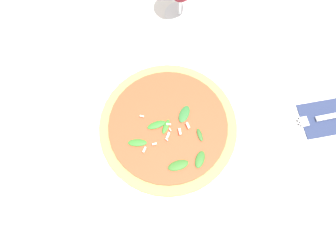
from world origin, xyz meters
TOP-DOWN VIEW (x-y plane):
  - ground_plane at (0.00, 0.00)m, footprint 6.00×6.00m
  - pizza_arugula_main at (0.02, -0.01)m, footprint 0.33×0.33m
  - napkin at (-0.36, 0.04)m, footprint 0.14×0.09m
  - fork at (-0.35, 0.04)m, footprint 0.22×0.02m

SIDE VIEW (x-z plane):
  - ground_plane at x=0.00m, z-range 0.00..0.00m
  - napkin at x=-0.36m, z-range 0.00..0.01m
  - fork at x=-0.35m, z-range 0.01..0.01m
  - pizza_arugula_main at x=0.02m, z-range -0.01..0.04m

